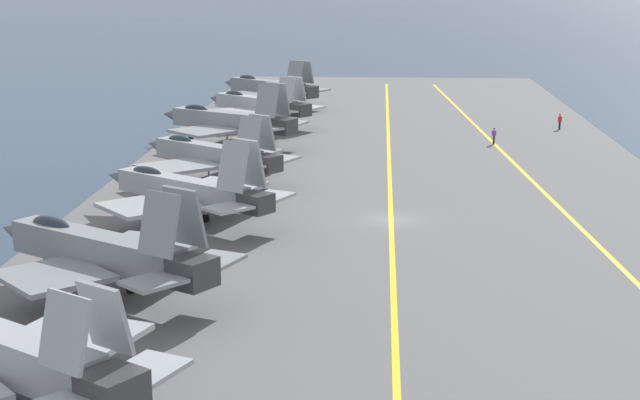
{
  "coord_description": "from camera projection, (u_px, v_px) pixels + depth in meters",
  "views": [
    {
      "loc": [
        -68.58,
        0.85,
        17.96
      ],
      "look_at": [
        -4.79,
        4.84,
        2.9
      ],
      "focal_mm": 55.0,
      "sensor_mm": 36.0,
      "label": 1
    }
  ],
  "objects": [
    {
      "name": "carrier_deck",
      "position": [
        391.0,
        222.0,
        70.65
      ],
      "size": [
        191.48,
        47.53,
        0.4
      ],
      "primitive_type": "cube",
      "color": "slate",
      "rests_on": "ground"
    },
    {
      "name": "crew_red_vest",
      "position": [
        560.0,
        121.0,
        110.19
      ],
      "size": [
        0.29,
        0.4,
        1.79
      ],
      "color": "#232328",
      "rests_on": "carrier_deck"
    },
    {
      "name": "deck_stripe_centerline",
      "position": [
        391.0,
        219.0,
        70.6
      ],
      "size": [
        172.33,
        0.36,
        0.01
      ],
      "primitive_type": "cube",
      "color": "yellow",
      "rests_on": "carrier_deck"
    },
    {
      "name": "ground_plane",
      "position": [
        391.0,
        225.0,
        70.69
      ],
      "size": [
        2000.0,
        2000.0,
        0.0
      ],
      "primitive_type": "plane",
      "color": "#2D425B"
    },
    {
      "name": "deck_stripe_foul_line",
      "position": [
        575.0,
        222.0,
        69.81
      ],
      "size": [
        171.98,
        11.78,
        0.01
      ],
      "primitive_type": "cube",
      "rotation": [
        0.0,
        0.0,
        0.07
      ],
      "color": "yellow",
      "rests_on": "carrier_deck"
    },
    {
      "name": "parked_jet_fifth",
      "position": [
        212.0,
        154.0,
        82.94
      ],
      "size": [
        13.77,
        14.79,
        6.15
      ],
      "color": "#93999E",
      "rests_on": "carrier_deck"
    },
    {
      "name": "parked_jet_fourth",
      "position": [
        187.0,
        190.0,
        68.83
      ],
      "size": [
        13.51,
        15.19,
        6.59
      ],
      "color": "#9EA3A8",
      "rests_on": "carrier_deck"
    },
    {
      "name": "crew_purple_vest",
      "position": [
        494.0,
        135.0,
        100.81
      ],
      "size": [
        0.44,
        0.46,
        1.74
      ],
      "color": "#383328",
      "rests_on": "carrier_deck"
    },
    {
      "name": "parked_jet_eighth",
      "position": [
        269.0,
        87.0,
        128.58
      ],
      "size": [
        14.13,
        15.57,
        6.3
      ],
      "color": "gray",
      "rests_on": "carrier_deck"
    },
    {
      "name": "parked_jet_third",
      "position": [
        101.0,
        250.0,
        53.34
      ],
      "size": [
        12.99,
        15.8,
        6.76
      ],
      "color": "gray",
      "rests_on": "carrier_deck"
    },
    {
      "name": "parked_jet_seventh",
      "position": [
        258.0,
        104.0,
        112.45
      ],
      "size": [
        13.56,
        14.97,
        6.02
      ],
      "color": "#A8AAAF",
      "rests_on": "carrier_deck"
    },
    {
      "name": "parked_jet_sixth",
      "position": [
        228.0,
        121.0,
        99.45
      ],
      "size": [
        13.5,
        16.34,
        6.77
      ],
      "color": "gray",
      "rests_on": "carrier_deck"
    }
  ]
}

